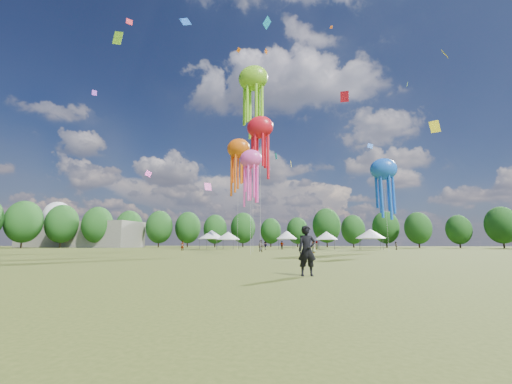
# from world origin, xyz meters

# --- Properties ---
(ground) EXTENTS (300.00, 300.00, 0.00)m
(ground) POSITION_xyz_m (0.00, 0.00, 0.00)
(ground) COLOR #384416
(ground) RESTS_ON ground
(observer_main) EXTENTS (0.80, 0.65, 1.89)m
(observer_main) POSITION_xyz_m (7.60, -1.21, 0.94)
(observer_main) COLOR black
(observer_main) RESTS_ON ground
(spectator_near) EXTENTS (1.04, 0.96, 1.72)m
(spectator_near) POSITION_xyz_m (-2.30, 32.07, 0.86)
(spectator_near) COLOR gray
(spectator_near) RESTS_ON ground
(spectators_far) EXTENTS (36.69, 28.45, 1.80)m
(spectators_far) POSITION_xyz_m (0.70, 45.79, 0.82)
(spectators_far) COLOR gray
(spectators_far) RESTS_ON ground
(festival_tents) EXTENTS (38.20, 10.74, 4.09)m
(festival_tents) POSITION_xyz_m (-2.79, 53.27, 3.03)
(festival_tents) COLOR #47474C
(festival_tents) RESTS_ON ground
(show_kites) EXTENTS (30.61, 28.93, 30.58)m
(show_kites) POSITION_xyz_m (-2.28, 36.86, 18.82)
(show_kites) COLOR red
(show_kites) RESTS_ON ground
(small_kites) EXTENTS (71.29, 67.00, 43.28)m
(small_kites) POSITION_xyz_m (-0.97, 42.72, 30.46)
(small_kites) COLOR red
(small_kites) RESTS_ON ground
(treeline) EXTENTS (201.57, 95.24, 13.43)m
(treeline) POSITION_xyz_m (-3.87, 62.51, 6.54)
(treeline) COLOR #38281C
(treeline) RESTS_ON ground
(hangar) EXTENTS (40.00, 12.00, 8.00)m
(hangar) POSITION_xyz_m (-72.00, 72.00, 4.00)
(hangar) COLOR gray
(hangar) RESTS_ON ground
(radome) EXTENTS (9.00, 9.00, 16.00)m
(radome) POSITION_xyz_m (-88.00, 78.00, 9.99)
(radome) COLOR white
(radome) RESTS_ON ground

